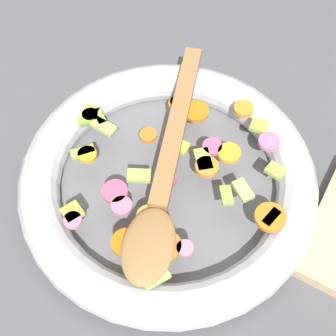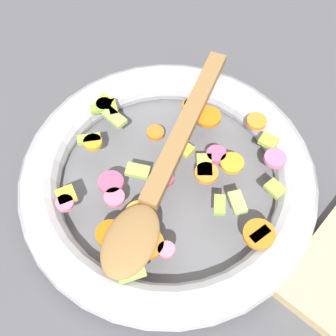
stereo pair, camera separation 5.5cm
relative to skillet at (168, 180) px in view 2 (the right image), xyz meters
name	(u,v)px [view 2 (the right image)]	position (x,y,z in m)	size (l,w,h in m)	color
ground_plane	(168,189)	(0.00, 0.00, -0.02)	(4.00, 4.00, 0.00)	#4C4C51
skillet	(168,180)	(0.00, 0.00, 0.00)	(0.37, 0.37, 0.05)	slate
chopped_vegetables	(173,172)	(-0.01, 0.00, 0.03)	(0.29, 0.28, 0.01)	orange
wooden_spoon	(161,176)	(-0.01, 0.02, 0.04)	(0.15, 0.33, 0.01)	olive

